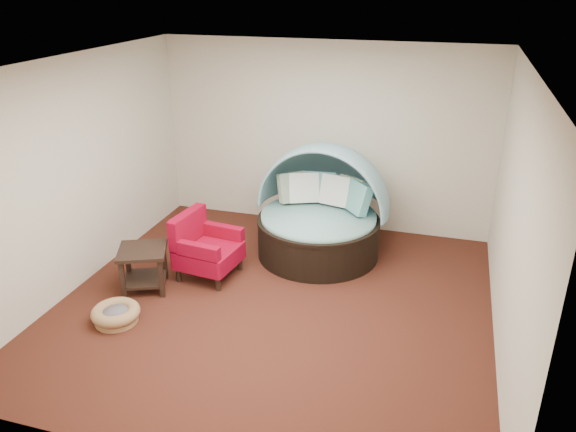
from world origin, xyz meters
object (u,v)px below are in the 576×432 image
(side_table, at_px, (143,263))
(canopy_daybed, at_px, (321,205))
(red_armchair, at_px, (205,248))
(pet_basket, at_px, (116,314))

(side_table, bearing_deg, canopy_daybed, 41.02)
(red_armchair, height_order, side_table, red_armchair)
(canopy_daybed, bearing_deg, red_armchair, -135.40)
(canopy_daybed, distance_m, pet_basket, 3.04)
(side_table, bearing_deg, red_armchair, 42.95)
(pet_basket, bearing_deg, canopy_daybed, 52.73)
(red_armchair, bearing_deg, side_table, -130.07)
(pet_basket, height_order, red_armchair, red_armchair)
(pet_basket, height_order, side_table, side_table)
(canopy_daybed, height_order, red_armchair, canopy_daybed)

